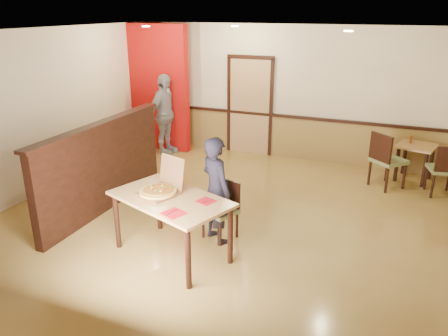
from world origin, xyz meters
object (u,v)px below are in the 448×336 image
object	(u,v)px
side_chair_left	(386,158)
condiment	(411,140)
main_table	(171,205)
diner	(216,190)
diner_chair	(223,207)
pizza_box	(161,190)
passerby	(165,115)
side_table	(416,154)
side_chair_right	(445,168)

from	to	relation	value
side_chair_left	condiment	distance (m)	0.82
main_table	diner	size ratio (longest dim) A/B	1.17
diner_chair	condiment	xyz separation A→B (m)	(2.40, 3.47, 0.31)
pizza_box	passerby	bearing A→B (deg)	137.32
side_table	side_chair_right	bearing A→B (deg)	-52.88
side_chair_right	diner	size ratio (longest dim) A/B	0.62
side_table	condiment	distance (m)	0.28
diner_chair	side_table	world-z (taller)	diner_chair
condiment	side_chair_right	bearing A→B (deg)	-50.31
side_chair_right	pizza_box	world-z (taller)	pizza_box
side_chair_left	pizza_box	bearing A→B (deg)	94.63
side_chair_right	diner_chair	bearing A→B (deg)	28.16
diner_chair	side_chair_left	distance (m)	3.43
diner_chair	diner	xyz separation A→B (m)	(-0.05, -0.13, 0.30)
diner	diner_chair	bearing A→B (deg)	-77.51
diner_chair	pizza_box	size ratio (longest dim) A/B	1.35
side_chair_right	side_table	xyz separation A→B (m)	(-0.47, 0.62, 0.01)
side_chair_right	pizza_box	bearing A→B (deg)	29.17
side_chair_left	side_table	size ratio (longest dim) A/B	1.30
passerby	pizza_box	size ratio (longest dim) A/B	2.87
pizza_box	diner	bearing A→B (deg)	63.02
pizza_box	side_table	bearing A→B (deg)	70.89
side_table	diner	distance (m)	4.36
side_table	passerby	distance (m)	5.19
diner	passerby	bearing A→B (deg)	-17.57
pizza_box	side_chair_right	bearing A→B (deg)	62.24
diner_chair	diner	distance (m)	0.34
main_table	diner_chair	world-z (taller)	main_table
diner_chair	side_chair_left	size ratio (longest dim) A/B	0.81
diner_chair	pizza_box	bearing A→B (deg)	-110.09
side_chair_left	pizza_box	xyz separation A→B (m)	(-2.62, -3.45, 0.33)
main_table	pizza_box	distance (m)	0.25
side_chair_left	side_chair_right	xyz separation A→B (m)	(0.97, -0.01, -0.05)
passerby	diner_chair	bearing A→B (deg)	-133.66
diner	condiment	size ratio (longest dim) A/B	11.33
diner	condiment	distance (m)	4.36
side_table	condiment	xyz separation A→B (m)	(-0.12, 0.09, 0.24)
diner_chair	condiment	world-z (taller)	same
side_chair_left	side_chair_right	distance (m)	0.97
side_chair_left	condiment	xyz separation A→B (m)	(0.38, 0.69, 0.20)
diner	condiment	world-z (taller)	diner
side_chair_right	diner	world-z (taller)	diner
side_chair_left	diner	world-z (taller)	diner
side_chair_right	main_table	bearing A→B (deg)	31.06
side_chair_left	condiment	bearing A→B (deg)	-77.17
side_chair_right	diner	bearing A→B (deg)	29.03
side_chair_right	diner	xyz separation A→B (m)	(-3.04, -2.90, 0.24)
pizza_box	side_chair_left	bearing A→B (deg)	71.25
diner_chair	pizza_box	world-z (taller)	pizza_box
diner_chair	passerby	bearing A→B (deg)	152.60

